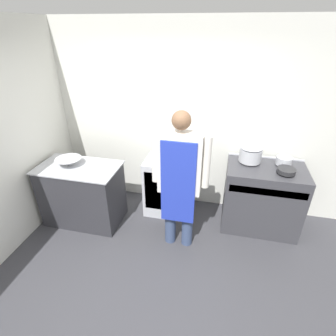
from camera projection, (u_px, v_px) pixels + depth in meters
The scene contains 11 objects.
ground_plane at pixel (147, 283), 2.97m from camera, with size 14.00×14.00×0.00m, color #38383D.
wall_back at pixel (179, 121), 3.81m from camera, with size 8.00×0.05×2.70m.
wall_left at pixel (34, 128), 3.54m from camera, with size 0.05×8.00×2.70m.
prep_counter at pixel (83, 194), 3.76m from camera, with size 1.11×0.64×0.89m.
stove at pixel (261, 197), 3.64m from camera, with size 1.01×0.65×0.96m.
fridge_unit at pixel (165, 185), 3.98m from camera, with size 0.56×0.57×0.88m.
person_cook at pixel (180, 175), 3.05m from camera, with size 0.68×0.24×1.80m.
mixing_bowl at pixel (69, 162), 3.56m from camera, with size 0.35×0.35×0.10m.
stock_pot at pixel (251, 153), 3.49m from camera, with size 0.29×0.29×0.22m.
saute_pan at pixel (286, 171), 3.25m from camera, with size 0.23×0.23×0.06m.
sauce_pot at pixel (284, 161), 3.44m from camera, with size 0.20×0.20×0.11m.
Camera 1 is at (0.67, -1.88, 2.58)m, focal length 28.00 mm.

